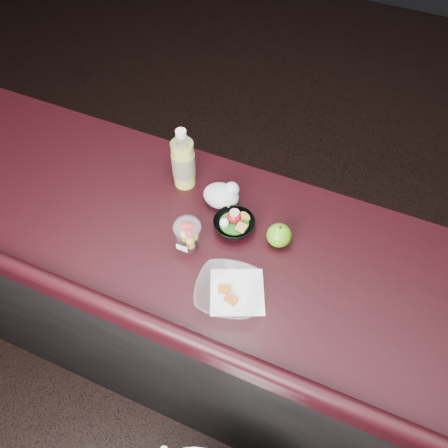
{
  "coord_description": "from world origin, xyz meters",
  "views": [
    {
      "loc": [
        0.41,
        -0.56,
        2.32
      ],
      "look_at": [
        0.02,
        0.31,
        1.1
      ],
      "focal_mm": 40.0,
      "sensor_mm": 36.0,
      "label": 1
    }
  ],
  "objects_px": {
    "snack_bowl": "(234,224)",
    "takeout_bowl": "(229,292)",
    "lemonade_bottle": "(183,162)",
    "fruit_cup": "(188,234)",
    "green_apple": "(279,235)"
  },
  "relations": [
    {
      "from": "lemonade_bottle",
      "to": "fruit_cup",
      "type": "xyz_separation_m",
      "value": [
        0.13,
        -0.24,
        -0.04
      ]
    },
    {
      "from": "lemonade_bottle",
      "to": "green_apple",
      "type": "relative_size",
      "value": 2.88
    },
    {
      "from": "green_apple",
      "to": "takeout_bowl",
      "type": "distance_m",
      "value": 0.26
    },
    {
      "from": "lemonade_bottle",
      "to": "fruit_cup",
      "type": "relative_size",
      "value": 1.94
    },
    {
      "from": "green_apple",
      "to": "takeout_bowl",
      "type": "bearing_deg",
      "value": -105.34
    },
    {
      "from": "lemonade_bottle",
      "to": "fruit_cup",
      "type": "bearing_deg",
      "value": -61.04
    },
    {
      "from": "snack_bowl",
      "to": "takeout_bowl",
      "type": "xyz_separation_m",
      "value": [
        0.09,
        -0.24,
        -0.0
      ]
    },
    {
      "from": "fruit_cup",
      "to": "green_apple",
      "type": "height_order",
      "value": "fruit_cup"
    },
    {
      "from": "green_apple",
      "to": "fruit_cup",
      "type": "bearing_deg",
      "value": -153.2
    },
    {
      "from": "lemonade_bottle",
      "to": "takeout_bowl",
      "type": "relative_size",
      "value": 1.05
    },
    {
      "from": "snack_bowl",
      "to": "lemonade_bottle",
      "type": "bearing_deg",
      "value": 153.09
    },
    {
      "from": "fruit_cup",
      "to": "snack_bowl",
      "type": "relative_size",
      "value": 0.76
    },
    {
      "from": "fruit_cup",
      "to": "snack_bowl",
      "type": "distance_m",
      "value": 0.16
    },
    {
      "from": "snack_bowl",
      "to": "fruit_cup",
      "type": "bearing_deg",
      "value": -130.85
    },
    {
      "from": "lemonade_bottle",
      "to": "fruit_cup",
      "type": "height_order",
      "value": "lemonade_bottle"
    }
  ]
}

